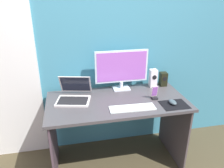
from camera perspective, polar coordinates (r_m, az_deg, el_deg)
ground_plane at (r=2.63m, az=1.14°, el=-19.05°), size 8.00×8.00×0.00m
wall_back at (r=2.40m, az=-0.83°, el=10.80°), size 6.00×0.04×2.50m
desk at (r=2.27m, az=1.26°, el=-7.82°), size 1.37×0.68×0.76m
monitor at (r=2.34m, az=2.50°, el=4.03°), size 0.57×0.14×0.43m
speaker_right at (r=2.55m, az=13.01°, el=1.24°), size 0.07×0.08×0.15m
speaker_near_monitor at (r=2.49m, az=10.49°, el=1.50°), size 0.08×0.08×0.20m
laptop at (r=2.22m, az=-9.74°, el=-2.83°), size 0.38×0.38×0.22m
keyboard_external at (r=2.05m, az=5.25°, el=-6.15°), size 0.43×0.14×0.01m
mousepad at (r=2.18m, az=15.68°, el=-5.14°), size 0.25×0.20×0.00m
mouse at (r=2.18m, az=15.31°, el=-4.53°), size 0.07×0.10×0.04m
phone_in_dock at (r=2.23m, az=10.86°, el=-2.62°), size 0.06×0.05×0.14m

